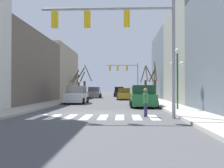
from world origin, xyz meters
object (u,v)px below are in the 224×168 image
object	(u,v)px
car_at_intersection	(119,92)
street_tree_right_near	(155,84)
street_lamp_right_corner	(177,66)
car_parked_left_near	(77,95)
car_parked_right_far	(143,97)
pedestrian_near_right_corner	(146,100)
traffic_signal_near	(123,31)
traffic_signal_far	(126,72)
street_tree_left_far	(146,82)
car_driving_toward_lane	(94,93)
pedestrian_on_right_sidewalk	(151,92)
car_parked_left_mid	(124,94)
street_tree_right_mid	(78,85)
street_tree_right_far	(84,83)

from	to	relation	value
car_at_intersection	street_tree_right_near	world-z (taller)	street_tree_right_near
street_lamp_right_corner	car_parked_left_near	world-z (taller)	street_lamp_right_corner
car_parked_right_far	pedestrian_near_right_corner	world-z (taller)	car_parked_right_far
traffic_signal_near	traffic_signal_far	bearing A→B (deg)	89.03
traffic_signal_far	car_at_intersection	world-z (taller)	traffic_signal_far
car_parked_right_far	street_tree_left_far	size ratio (longest dim) A/B	0.88
car_driving_toward_lane	pedestrian_on_right_sidewalk	size ratio (longest dim) A/B	2.74
car_driving_toward_lane	pedestrian_near_right_corner	bearing A→B (deg)	-168.12
car_driving_toward_lane	street_tree_left_far	size ratio (longest dim) A/B	0.81
traffic_signal_far	pedestrian_near_right_corner	xyz separation A→B (m)	(0.66, -32.18, -3.53)
traffic_signal_near	car_at_intersection	size ratio (longest dim) A/B	1.43
traffic_signal_far	car_parked_right_far	bearing A→B (deg)	-87.51
traffic_signal_far	car_parked_left_mid	distance (m)	11.48
traffic_signal_far	street_tree_left_far	distance (m)	4.94
car_parked_left_mid	car_parked_right_far	xyz separation A→B (m)	(1.51, -13.87, 0.09)
pedestrian_on_right_sidewalk	pedestrian_near_right_corner	xyz separation A→B (m)	(-2.12, -17.49, -0.15)
car_parked_left_near	car_driving_toward_lane	size ratio (longest dim) A/B	1.10
car_driving_toward_lane	street_tree_right_near	bearing A→B (deg)	-128.90
traffic_signal_near	street_tree_right_mid	distance (m)	26.51
car_parked_left_mid	street_tree_right_near	bearing A→B (deg)	-94.62
car_at_intersection	street_tree_right_far	distance (m)	7.03
pedestrian_on_right_sidewalk	street_tree_right_mid	size ratio (longest dim) A/B	0.37
traffic_signal_near	street_tree_right_near	xyz separation A→B (m)	(4.22, 21.81, -2.42)
pedestrian_on_right_sidewalk	pedestrian_near_right_corner	distance (m)	17.62
car_parked_left_mid	pedestrian_near_right_corner	distance (m)	21.35
street_lamp_right_corner	car_at_intersection	xyz separation A→B (m)	(-4.40, 31.05, -2.23)
street_lamp_right_corner	street_tree_right_far	xyz separation A→B (m)	(-10.67, 28.34, -0.57)
street_tree_right_near	car_at_intersection	bearing A→B (deg)	109.97
car_at_intersection	car_parked_left_mid	world-z (taller)	car_at_intersection
traffic_signal_near	street_tree_right_near	size ratio (longest dim) A/B	1.40
street_lamp_right_corner	car_parked_right_far	xyz separation A→B (m)	(-2.05, 3.92, -2.23)
traffic_signal_near	car_driving_toward_lane	size ratio (longest dim) A/B	1.63
car_driving_toward_lane	pedestrian_near_right_corner	xyz separation A→B (m)	(5.93, -28.20, 0.11)
street_lamp_right_corner	car_parked_left_near	xyz separation A→B (m)	(-8.44, 8.74, -2.25)
traffic_signal_near	street_tree_left_far	bearing A→B (deg)	82.75
pedestrian_near_right_corner	pedestrian_on_right_sidewalk	bearing A→B (deg)	-166.77
street_tree_right_mid	car_at_intersection	bearing A→B (deg)	58.36
street_tree_left_far	street_tree_right_far	size ratio (longest dim) A/B	0.93
car_parked_left_near	pedestrian_on_right_sidewalk	size ratio (longest dim) A/B	3.02
street_lamp_right_corner	car_at_intersection	world-z (taller)	street_lamp_right_corner
street_lamp_right_corner	car_driving_toward_lane	bearing A→B (deg)	108.79
car_parked_left_mid	street_tree_right_far	xyz separation A→B (m)	(-7.12, 10.55, 1.75)
traffic_signal_near	car_parked_right_far	distance (m)	9.21
pedestrian_near_right_corner	street_tree_right_near	size ratio (longest dim) A/B	0.31
street_tree_left_far	pedestrian_near_right_corner	bearing A→B (deg)	-95.08
street_tree_right_far	car_at_intersection	bearing A→B (deg)	23.32
car_parked_left_mid	pedestrian_near_right_corner	bearing A→B (deg)	-177.07
traffic_signal_near	street_tree_right_far	bearing A→B (deg)	102.07
car_driving_toward_lane	street_tree_left_far	world-z (taller)	street_tree_left_far
street_lamp_right_corner	car_parked_right_far	size ratio (longest dim) A/B	0.89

